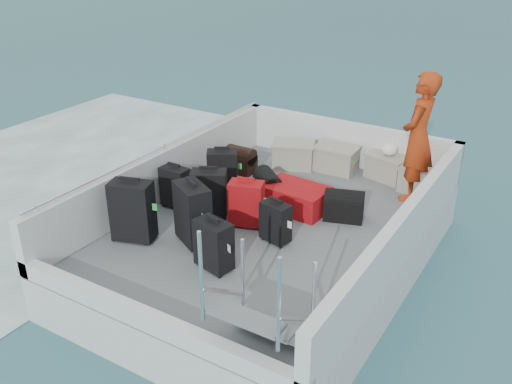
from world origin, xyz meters
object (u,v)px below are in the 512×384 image
suitcase_0 (133,212)px  crate_3 (421,181)px  suitcase_7 (275,223)px  crate_0 (293,155)px  suitcase_1 (175,188)px  suitcase_6 (214,246)px  suitcase_8 (296,198)px  crate_1 (336,160)px  suitcase_5 (246,204)px  crate_2 (388,168)px  suitcase_3 (193,214)px  suitcase_4 (209,195)px  suitcase_2 (222,171)px  passenger (418,137)px

suitcase_0 → crate_3: 4.14m
suitcase_7 → crate_0: suitcase_7 is taller
suitcase_1 → suitcase_6: size_ratio=0.98×
suitcase_1 → suitcase_8: bearing=29.5°
crate_0 → crate_1: (0.65, 0.20, -0.00)m
suitcase_7 → crate_1: (-0.27, 2.41, -0.07)m
suitcase_5 → suitcase_8: 0.82m
suitcase_0 → crate_3: (2.61, 3.21, -0.22)m
crate_1 → suitcase_8: bearing=-86.9°
suitcase_0 → crate_2: suitcase_0 is taller
suitcase_3 → suitcase_4: suitcase_3 is taller
suitcase_2 → suitcase_4: bearing=-99.8°
suitcase_1 → crate_3: suitcase_1 is taller
suitcase_1 → crate_0: (0.70, 2.11, -0.10)m
suitcase_8 → suitcase_1: bearing=123.5°
suitcase_5 → passenger: size_ratio=0.33×
suitcase_6 → suitcase_7: suitcase_6 is taller
suitcase_2 → suitcase_4: (0.34, -0.79, 0.03)m
suitcase_3 → suitcase_5: suitcase_3 is taller
suitcase_7 → suitcase_6: bearing=-96.7°
suitcase_2 → suitcase_6: 2.07m
suitcase_4 → suitcase_8: suitcase_4 is taller
suitcase_8 → crate_1: 1.51m
suitcase_5 → crate_0: suitcase_5 is taller
suitcase_3 → suitcase_7: suitcase_3 is taller
suitcase_3 → suitcase_5: bearing=94.7°
suitcase_0 → suitcase_3: bearing=8.1°
suitcase_3 → suitcase_5: (0.32, 0.71, -0.08)m
suitcase_2 → suitcase_6: (1.09, -1.76, -0.01)m
suitcase_4 → suitcase_7: suitcase_4 is taller
suitcase_0 → crate_1: suitcase_0 is taller
suitcase_0 → suitcase_3: suitcase_0 is taller
crate_2 → suitcase_8: bearing=-113.6°
suitcase_8 → crate_1: size_ratio=1.39×
crate_0 → suitcase_1: bearing=-108.4°
suitcase_7 → crate_2: (0.52, 2.54, -0.08)m
suitcase_0 → suitcase_7: (1.51, 0.87, -0.13)m
suitcase_1 → suitcase_2: suitcase_2 is taller
suitcase_6 → suitcase_5: bearing=115.8°
suitcase_3 → suitcase_6: suitcase_3 is taller
suitcase_0 → suitcase_4: 1.05m
suitcase_1 → suitcase_6: bearing=-36.1°
crate_3 → suitcase_7: bearing=-115.2°
suitcase_0 → crate_2: (2.03, 3.41, -0.21)m
suitcase_4 → crate_3: 3.12m
suitcase_0 → suitcase_5: size_ratio=1.28×
passenger → suitcase_3: bearing=-32.7°
suitcase_5 → suitcase_1: bearing=165.2°
suitcase_2 → crate_2: 2.54m
suitcase_8 → crate_2: 1.79m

